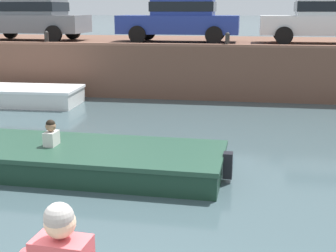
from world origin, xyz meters
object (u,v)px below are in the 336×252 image
(motorboat_passing, at_px, (78,159))
(car_centre_white, at_px, (324,18))
(car_left_inner_blue, at_px, (181,18))
(mooring_bollard_west, at_px, (46,37))
(car_leftmost_grey, at_px, (31,18))
(mooring_bollard_mid, at_px, (227,39))
(boat_moored_west_white, at_px, (3,95))

(motorboat_passing, bearing_deg, car_centre_white, 58.61)
(motorboat_passing, distance_m, car_left_inner_blue, 9.51)
(car_left_inner_blue, xyz_separation_m, mooring_bollard_west, (-4.34, -1.79, -0.61))
(car_left_inner_blue, bearing_deg, car_leftmost_grey, -179.99)
(motorboat_passing, height_order, mooring_bollard_west, mooring_bollard_west)
(car_centre_white, height_order, mooring_bollard_mid, car_centre_white)
(car_centre_white, bearing_deg, mooring_bollard_mid, -150.77)
(motorboat_passing, relative_size, mooring_bollard_west, 13.46)
(boat_moored_west_white, bearing_deg, car_leftmost_grey, 98.60)
(boat_moored_west_white, relative_size, car_left_inner_blue, 1.23)
(motorboat_passing, height_order, car_leftmost_grey, car_leftmost_grey)
(car_centre_white, distance_m, mooring_bollard_west, 9.47)
(car_left_inner_blue, bearing_deg, car_centre_white, -0.01)
(car_leftmost_grey, relative_size, mooring_bollard_west, 9.75)
(mooring_bollard_mid, bearing_deg, boat_moored_west_white, -165.73)
(mooring_bollard_west, xyz_separation_m, mooring_bollard_mid, (6.09, 0.00, 0.00))
(boat_moored_west_white, xyz_separation_m, car_left_inner_blue, (5.14, 3.54, 2.31))
(car_left_inner_blue, relative_size, car_centre_white, 1.03)
(car_left_inner_blue, bearing_deg, motorboat_passing, -94.10)
(boat_moored_west_white, bearing_deg, mooring_bollard_mid, 14.27)
(car_leftmost_grey, bearing_deg, motorboat_passing, -61.34)
(mooring_bollard_west, height_order, mooring_bollard_mid, same)
(mooring_bollard_mid, bearing_deg, car_centre_white, 29.23)
(car_leftmost_grey, xyz_separation_m, car_left_inner_blue, (5.68, 0.00, -0.00))
(boat_moored_west_white, distance_m, motorboat_passing, 7.21)
(boat_moored_west_white, xyz_separation_m, mooring_bollard_west, (0.81, 1.75, 1.71))
(boat_moored_west_white, bearing_deg, car_left_inner_blue, 34.56)
(boat_moored_west_white, height_order, car_leftmost_grey, car_leftmost_grey)
(car_centre_white, relative_size, mooring_bollard_west, 9.42)
(car_leftmost_grey, distance_m, mooring_bollard_mid, 7.67)
(motorboat_passing, bearing_deg, car_left_inner_blue, 85.90)
(car_left_inner_blue, xyz_separation_m, mooring_bollard_mid, (1.75, -1.79, -0.61))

